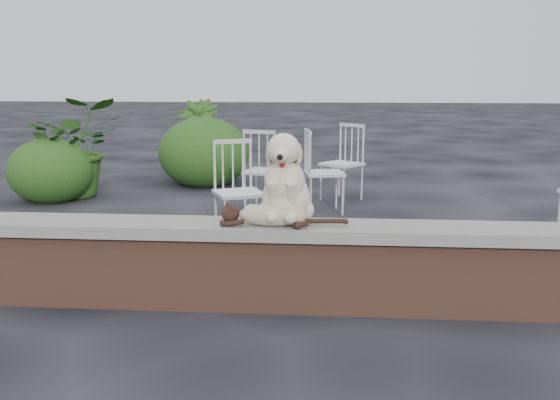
# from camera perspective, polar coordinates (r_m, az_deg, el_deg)

# --- Properties ---
(ground) EXTENTS (60.00, 60.00, 0.00)m
(ground) POSITION_cam_1_polar(r_m,az_deg,el_deg) (4.35, 3.83, -9.67)
(ground) COLOR black
(ground) RESTS_ON ground
(brick_wall) EXTENTS (6.00, 0.30, 0.50)m
(brick_wall) POSITION_cam_1_polar(r_m,az_deg,el_deg) (4.26, 3.88, -6.54)
(brick_wall) COLOR brown
(brick_wall) RESTS_ON ground
(capstone) EXTENTS (6.20, 0.40, 0.08)m
(capstone) POSITION_cam_1_polar(r_m,az_deg,el_deg) (4.18, 3.93, -2.76)
(capstone) COLOR slate
(capstone) RESTS_ON brick_wall
(dog) EXTENTS (0.43, 0.55, 0.62)m
(dog) POSITION_cam_1_polar(r_m,az_deg,el_deg) (4.21, 0.55, 2.19)
(dog) COLOR beige
(dog) RESTS_ON capstone
(cat) EXTENTS (0.99, 0.29, 0.17)m
(cat) POSITION_cam_1_polar(r_m,az_deg,el_deg) (4.11, -0.71, -1.23)
(cat) COLOR tan
(cat) RESTS_ON capstone
(chair_a) EXTENTS (0.74, 0.74, 0.94)m
(chair_a) POSITION_cam_1_polar(r_m,az_deg,el_deg) (5.94, -3.74, 0.80)
(chair_a) COLOR white
(chair_a) RESTS_ON ground
(chair_c) EXTENTS (0.68, 0.68, 0.94)m
(chair_c) POSITION_cam_1_polar(r_m,az_deg,el_deg) (7.25, -1.35, 2.75)
(chair_c) COLOR white
(chair_c) RESTS_ON ground
(chair_e) EXTENTS (0.66, 0.66, 0.94)m
(chair_e) POSITION_cam_1_polar(r_m,az_deg,el_deg) (7.12, 4.01, 2.57)
(chair_e) COLOR white
(chair_e) RESTS_ON ground
(chair_b) EXTENTS (0.79, 0.79, 0.94)m
(chair_b) POSITION_cam_1_polar(r_m,az_deg,el_deg) (7.85, 5.59, 3.37)
(chair_b) COLOR white
(chair_b) RESTS_ON ground
(potted_plant_a) EXTENTS (1.45, 1.38, 1.27)m
(potted_plant_a) POSITION_cam_1_polar(r_m,az_deg,el_deg) (8.46, -17.90, 4.58)
(potted_plant_a) COLOR #245016
(potted_plant_a) RESTS_ON ground
(potted_plant_b) EXTENTS (0.73, 0.73, 1.17)m
(potted_plant_b) POSITION_cam_1_polar(r_m,az_deg,el_deg) (9.66, -7.45, 5.53)
(potted_plant_b) COLOR #245016
(potted_plant_b) RESTS_ON ground
(shrubbery) EXTENTS (2.83, 3.08, 1.01)m
(shrubbery) POSITION_cam_1_polar(r_m,az_deg,el_deg) (8.86, -10.35, 3.72)
(shrubbery) COLOR #245016
(shrubbery) RESTS_ON ground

